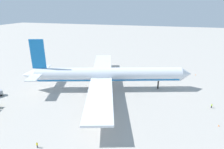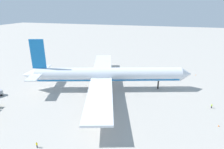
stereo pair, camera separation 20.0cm
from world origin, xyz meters
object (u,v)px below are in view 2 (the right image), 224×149
ground_worker_4 (37,145)px  traffic_cone_0 (196,75)px  airliner (106,75)px  ground_worker_1 (212,106)px  traffic_cone_1 (181,72)px  traffic_cone_2 (219,126)px

ground_worker_4 → traffic_cone_0: bearing=56.3°
airliner → ground_worker_1: (43.12, -5.44, -6.04)m
ground_worker_1 → ground_worker_4: 60.98m
traffic_cone_0 → traffic_cone_1: bearing=164.8°
airliner → traffic_cone_2: bearing=-21.9°
traffic_cone_2 → airliner: bearing=158.1°
airliner → ground_worker_1: bearing=-7.2°
airliner → traffic_cone_1: airliner is taller
airliner → traffic_cone_0: airliner is taller
traffic_cone_0 → traffic_cone_2: (1.04, -48.25, 0.00)m
ground_worker_4 → traffic_cone_0: ground_worker_4 is taller
airliner → ground_worker_4: airliner is taller
airliner → ground_worker_1: airliner is taller
traffic_cone_2 → ground_worker_1: bearing=89.7°
ground_worker_4 → traffic_cone_2: bearing=25.9°
airliner → traffic_cone_1: size_ratio=134.70×
traffic_cone_1 → airliner: bearing=-136.5°
ground_worker_1 → traffic_cone_2: bearing=-90.3°
ground_worker_4 → traffic_cone_2: (49.27, 23.96, -0.60)m
ground_worker_4 → traffic_cone_1: 84.73m
airliner → ground_worker_4: bearing=-98.6°
airliner → ground_worker_4: size_ratio=42.99×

